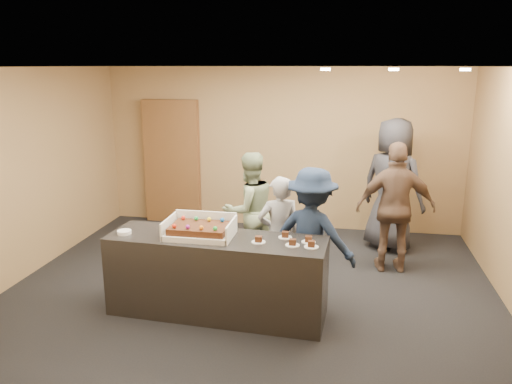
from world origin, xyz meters
TOP-DOWN VIEW (x-y plane):
  - room at (0.00, 0.00)m, footprint 6.04×6.00m
  - serving_counter at (-0.26, -0.79)m, footprint 2.43×0.83m
  - storage_cabinet at (-1.90, 2.41)m, footprint 0.98×0.15m
  - cake_box at (-0.44, -0.76)m, footprint 0.73×0.50m
  - sheet_cake at (-0.44, -0.79)m, footprint 0.62×0.43m
  - plate_stack at (-1.29, -0.86)m, footprint 0.16×0.16m
  - slice_a at (0.22, -0.86)m, footprint 0.15×0.15m
  - slice_b at (0.48, -0.66)m, footprint 0.15×0.15m
  - slice_c at (0.59, -0.89)m, footprint 0.15×0.15m
  - slice_d at (0.74, -0.76)m, footprint 0.15×0.15m
  - slice_e at (0.78, -0.90)m, footprint 0.15×0.15m
  - person_server_grey at (0.33, -0.08)m, footprint 0.62×0.53m
  - person_sage_man at (-0.17, 0.64)m, footprint 0.99×0.96m
  - person_navy_man at (0.75, -0.29)m, footprint 1.17×0.88m
  - person_brown_extra at (1.77, 0.83)m, footprint 1.07×0.52m
  - person_dark_suit at (1.78, 1.69)m, footprint 1.16×1.05m
  - ceiling_spotlights at (1.60, 0.50)m, footprint 1.72×0.12m

SIDE VIEW (x-z plane):
  - serving_counter at x=-0.26m, z-range 0.00..0.90m
  - person_server_grey at x=0.33m, z-range 0.00..1.45m
  - person_sage_man at x=-0.17m, z-range 0.00..1.60m
  - person_navy_man at x=0.75m, z-range 0.00..1.61m
  - person_brown_extra at x=1.77m, z-range 0.00..1.76m
  - plate_stack at x=-1.29m, z-range 0.90..0.94m
  - slice_a at x=0.22m, z-range 0.89..0.96m
  - slice_b at x=0.48m, z-range 0.89..0.96m
  - slice_c at x=0.59m, z-range 0.89..0.96m
  - slice_d at x=0.74m, z-range 0.89..0.96m
  - slice_e at x=0.78m, z-range 0.89..0.96m
  - cake_box at x=-0.44m, z-range 0.84..1.06m
  - person_dark_suit at x=1.78m, z-range 0.00..1.99m
  - sheet_cake at x=-0.44m, z-range 0.94..1.06m
  - storage_cabinet at x=-1.90m, z-range 0.00..2.15m
  - room at x=0.00m, z-range 0.00..2.70m
  - ceiling_spotlights at x=1.60m, z-range 2.66..2.69m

